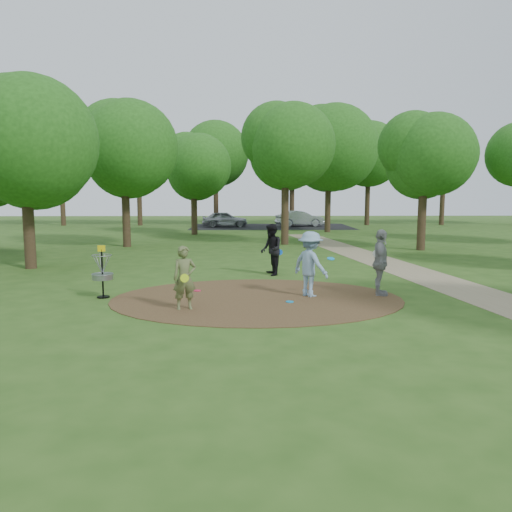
{
  "coord_description": "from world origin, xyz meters",
  "views": [
    {
      "loc": [
        -0.34,
        -14.13,
        3.08
      ],
      "look_at": [
        0.0,
        1.2,
        1.1
      ],
      "focal_mm": 35.0,
      "sensor_mm": 36.0,
      "label": 1
    }
  ],
  "objects": [
    {
      "name": "disc_ground_blue",
      "position": [
        0.9,
        -0.51,
        0.03
      ],
      "size": [
        0.22,
        0.22,
        0.02
      ],
      "primitive_type": "cylinder",
      "color": "#0C8CD3",
      "rests_on": "dirt_clearing"
    },
    {
      "name": "footpath",
      "position": [
        6.5,
        2.0,
        0.01
      ],
      "size": [
        7.55,
        39.89,
        0.01
      ],
      "primitive_type": "cube",
      "rotation": [
        0.0,
        0.0,
        0.14
      ],
      "color": "#8C7A5B",
      "rests_on": "ground"
    },
    {
      "name": "player_observer_with_disc",
      "position": [
        -1.92,
        -1.26,
        0.84
      ],
      "size": [
        0.7,
        0.61,
        1.69
      ],
      "color": "#5F673C",
      "rests_on": "ground"
    },
    {
      "name": "car_left",
      "position": [
        -2.13,
        29.83,
        0.68
      ],
      "size": [
        4.15,
        2.04,
        1.36
      ],
      "primitive_type": "imported",
      "rotation": [
        0.0,
        0.0,
        1.68
      ],
      "color": "#9B9DA3",
      "rests_on": "ground"
    },
    {
      "name": "tree_ring",
      "position": [
        1.31,
        8.44,
        5.17
      ],
      "size": [
        36.95,
        45.95,
        9.41
      ],
      "color": "#332316",
      "rests_on": "ground"
    },
    {
      "name": "player_waiting_with_disc",
      "position": [
        3.68,
        0.41,
        0.99
      ],
      "size": [
        0.73,
        1.24,
        1.98
      ],
      "color": "gray",
      "rests_on": "ground"
    },
    {
      "name": "parking_lot",
      "position": [
        2.0,
        30.0,
        0.0
      ],
      "size": [
        14.0,
        8.0,
        0.01
      ],
      "primitive_type": "cube",
      "color": "black",
      "rests_on": "ground"
    },
    {
      "name": "car_right",
      "position": [
        4.55,
        30.21,
        0.7
      ],
      "size": [
        4.46,
        2.41,
        1.39
      ],
      "primitive_type": "imported",
      "rotation": [
        0.0,
        0.0,
        1.8
      ],
      "color": "#A0A4A8",
      "rests_on": "ground"
    },
    {
      "name": "ground",
      "position": [
        0.0,
        0.0,
        0.0
      ],
      "size": [
        100.0,
        100.0,
        0.0
      ],
      "primitive_type": "plane",
      "color": "#2D5119",
      "rests_on": "ground"
    },
    {
      "name": "player_walking_with_disc",
      "position": [
        0.63,
        4.14,
        0.96
      ],
      "size": [
        0.86,
        1.03,
        1.91
      ],
      "color": "black",
      "rests_on": "ground"
    },
    {
      "name": "disc_ground_red",
      "position": [
        -1.83,
        1.14,
        0.03
      ],
      "size": [
        0.22,
        0.22,
        0.02
      ],
      "primitive_type": "cylinder",
      "color": "#DA1545",
      "rests_on": "dirt_clearing"
    },
    {
      "name": "disc_golf_basket",
      "position": [
        -4.5,
        0.3,
        0.87
      ],
      "size": [
        0.63,
        0.63,
        1.54
      ],
      "color": "black",
      "rests_on": "ground"
    },
    {
      "name": "dirt_clearing",
      "position": [
        0.0,
        0.0,
        0.01
      ],
      "size": [
        8.4,
        8.4,
        0.02
      ],
      "primitive_type": "cylinder",
      "color": "#47301C",
      "rests_on": "ground"
    },
    {
      "name": "player_throwing_with_disc",
      "position": [
        1.58,
        0.31,
        0.97
      ],
      "size": [
        1.41,
        1.42,
        1.93
      ],
      "color": "#84A5C5",
      "rests_on": "ground"
    }
  ]
}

